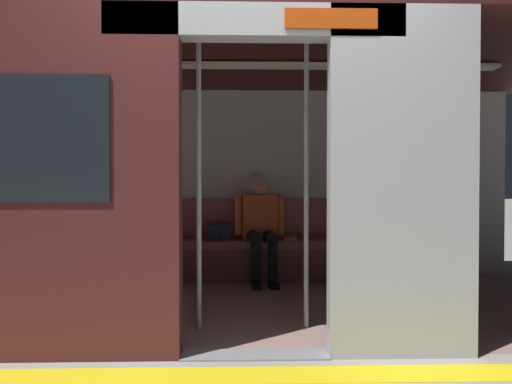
# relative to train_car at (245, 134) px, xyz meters

# --- Properties ---
(ground_plane) EXTENTS (60.00, 60.00, 0.00)m
(ground_plane) POSITION_rel_train_car_xyz_m (-0.06, 1.23, -1.52)
(ground_plane) COLOR gray
(platform_edge_strip) EXTENTS (8.00, 0.24, 0.01)m
(platform_edge_strip) POSITION_rel_train_car_xyz_m (-0.06, 1.53, -1.51)
(platform_edge_strip) COLOR yellow
(platform_edge_strip) RESTS_ON ground_plane
(train_car) EXTENTS (6.40, 2.81, 2.29)m
(train_car) POSITION_rel_train_car_xyz_m (0.00, 0.00, 0.00)
(train_car) COLOR #ADAFB5
(train_car) RESTS_ON ground_plane
(bench_seat) EXTENTS (3.04, 0.44, 0.45)m
(bench_seat) POSITION_rel_train_car_xyz_m (-0.06, -1.07, -1.17)
(bench_seat) COLOR #935156
(bench_seat) RESTS_ON ground_plane
(person_seated) EXTENTS (0.55, 0.70, 1.18)m
(person_seated) POSITION_rel_train_car_xyz_m (-0.17, -1.02, -0.84)
(person_seated) COLOR #CC5933
(person_seated) RESTS_ON ground_plane
(handbag) EXTENTS (0.26, 0.15, 0.17)m
(handbag) POSITION_rel_train_car_xyz_m (0.29, -1.13, -0.98)
(handbag) COLOR #262D4C
(handbag) RESTS_ON bench_seat
(book) EXTENTS (0.16, 0.23, 0.03)m
(book) POSITION_rel_train_car_xyz_m (-0.49, -1.10, -1.05)
(book) COLOR gold
(book) RESTS_ON bench_seat
(grab_pole_door) EXTENTS (0.04, 0.04, 2.15)m
(grab_pole_door) POSITION_rel_train_car_xyz_m (0.34, 0.68, -0.44)
(grab_pole_door) COLOR silver
(grab_pole_door) RESTS_ON ground_plane
(grab_pole_far) EXTENTS (0.04, 0.04, 2.15)m
(grab_pole_far) POSITION_rel_train_car_xyz_m (-0.45, 0.66, -0.44)
(grab_pole_far) COLOR silver
(grab_pole_far) RESTS_ON ground_plane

